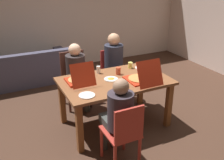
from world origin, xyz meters
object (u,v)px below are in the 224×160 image
at_px(chair_2, 124,133).
at_px(person_2, 118,114).
at_px(couch, 24,71).
at_px(drinking_glass_0, 130,65).
at_px(plate_1, 87,95).
at_px(drinking_glass_2, 118,71).
at_px(chair_0, 112,73).
at_px(person_0, 115,62).
at_px(plate_0, 111,79).
at_px(dining_table, 115,86).
at_px(pizza_box_1, 79,80).
at_px(pizza_box_0, 142,78).
at_px(plate_2, 143,68).
at_px(chair_1, 75,77).
at_px(drinking_glass_1, 98,70).
at_px(person_1, 77,71).

xyz_separation_m(chair_2, person_2, (0.00, 0.16, 0.19)).
bearing_deg(couch, chair_2, -77.59).
bearing_deg(chair_2, drinking_glass_0, 57.58).
distance_m(plate_1, drinking_glass_2, 0.86).
distance_m(chair_0, person_0, 0.29).
distance_m(plate_0, drinking_glass_0, 0.58).
bearing_deg(drinking_glass_2, chair_2, -113.91).
bearing_deg(dining_table, chair_2, -110.30).
xyz_separation_m(pizza_box_1, drinking_glass_0, (0.97, 0.20, 0.00)).
bearing_deg(pizza_box_1, plate_1, -96.32).
xyz_separation_m(pizza_box_0, drinking_glass_2, (-0.18, 0.40, 0.00)).
height_order(chair_2, drinking_glass_0, chair_2).
bearing_deg(plate_2, drinking_glass_2, -173.08).
bearing_deg(person_0, chair_1, 170.18).
xyz_separation_m(person_2, drinking_glass_2, (0.49, 0.94, 0.14)).
bearing_deg(drinking_glass_1, plate_1, -124.27).
distance_m(chair_0, chair_2, 1.99).
bearing_deg(pizza_box_1, drinking_glass_0, 11.38).
distance_m(chair_0, pizza_box_0, 1.20).
relative_size(dining_table, plate_0, 7.67).
bearing_deg(plate_1, person_1, 78.26).
xyz_separation_m(person_0, couch, (-1.45, 1.50, -0.46)).
bearing_deg(plate_2, pizza_box_0, -124.38).
height_order(person_2, pizza_box_1, person_2).
bearing_deg(person_0, pizza_box_0, -94.06).
distance_m(plate_2, drinking_glass_1, 0.77).
relative_size(person_0, person_2, 1.07).
distance_m(chair_1, drinking_glass_0, 1.04).
relative_size(plate_0, plate_2, 0.82).
xyz_separation_m(dining_table, chair_0, (0.40, 0.93, -0.18)).
distance_m(chair_2, plate_0, 1.04).
bearing_deg(drinking_glass_1, plate_2, -8.35).
xyz_separation_m(chair_0, chair_1, (-0.74, -0.00, 0.05)).
distance_m(pizza_box_0, plate_2, 0.56).
bearing_deg(drinking_glass_0, chair_1, 143.17).
height_order(pizza_box_1, plate_1, pizza_box_1).
relative_size(person_2, drinking_glass_1, 9.80).
relative_size(chair_1, chair_2, 1.09).
height_order(plate_2, couch, plate_2).
bearing_deg(plate_0, plate_1, -146.27).
bearing_deg(pizza_box_1, couch, 103.77).
xyz_separation_m(chair_2, pizza_box_0, (0.67, 0.70, 0.34)).
bearing_deg(drinking_glass_2, plate_1, -145.78).
height_order(chair_1, drinking_glass_2, chair_1).
distance_m(drinking_glass_0, drinking_glass_2, 0.35).
bearing_deg(person_1, chair_0, 10.75).
height_order(person_2, plate_1, person_2).
bearing_deg(plate_2, drinking_glass_0, 153.26).
relative_size(person_0, plate_0, 5.94).
relative_size(chair_1, drinking_glass_1, 8.21).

